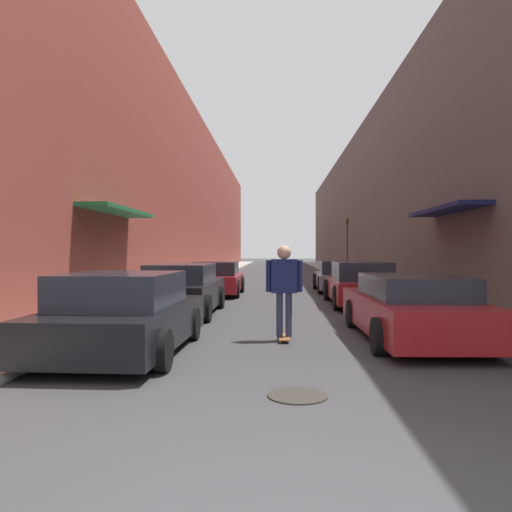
% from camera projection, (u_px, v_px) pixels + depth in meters
% --- Properties ---
extents(ground, '(150.30, 150.30, 0.00)m').
position_uv_depth(ground, '(279.00, 278.00, 30.39)').
color(ground, '#38383A').
extents(curb_strip_left, '(1.80, 68.32, 0.12)m').
position_uv_depth(curb_strip_left, '(219.00, 272.00, 37.41)').
color(curb_strip_left, '#A3A099').
rests_on(curb_strip_left, ground).
extents(curb_strip_right, '(1.80, 68.32, 0.12)m').
position_uv_depth(curb_strip_right, '(338.00, 273.00, 37.02)').
color(curb_strip_right, '#A3A099').
rests_on(curb_strip_right, ground).
extents(building_row_left, '(4.90, 68.32, 10.94)m').
position_uv_depth(building_row_left, '(181.00, 200.00, 37.47)').
color(building_row_left, brown).
rests_on(building_row_left, ground).
extents(building_row_right, '(4.90, 68.32, 9.91)m').
position_uv_depth(building_row_right, '(378.00, 207.00, 36.84)').
color(building_row_right, '#564C47').
rests_on(building_row_right, ground).
extents(parked_car_left_0, '(2.03, 4.10, 1.33)m').
position_uv_depth(parked_car_left_0, '(124.00, 315.00, 8.14)').
color(parked_car_left_0, black).
rests_on(parked_car_left_0, ground).
extents(parked_car_left_1, '(1.85, 4.59, 1.34)m').
position_uv_depth(parked_car_left_1, '(183.00, 290.00, 13.14)').
color(parked_car_left_1, black).
rests_on(parked_car_left_1, ground).
extents(parked_car_left_2, '(1.90, 3.95, 1.27)m').
position_uv_depth(parked_car_left_2, '(217.00, 279.00, 18.89)').
color(parked_car_left_2, maroon).
rests_on(parked_car_left_2, ground).
extents(parked_car_right_0, '(1.97, 4.73, 1.23)m').
position_uv_depth(parked_car_right_0, '(411.00, 308.00, 9.39)').
color(parked_car_right_0, maroon).
rests_on(parked_car_right_0, ground).
extents(parked_car_right_1, '(1.95, 4.71, 1.34)m').
position_uv_depth(parked_car_right_1, '(360.00, 284.00, 15.42)').
color(parked_car_right_1, maroon).
rests_on(parked_car_right_1, ground).
extents(parked_car_right_2, '(2.09, 4.21, 1.27)m').
position_uv_depth(parked_car_right_2, '(341.00, 277.00, 20.53)').
color(parked_car_right_2, gray).
rests_on(parked_car_right_2, ground).
extents(skateboarder, '(0.69, 0.78, 1.79)m').
position_uv_depth(skateboarder, '(284.00, 282.00, 9.35)').
color(skateboarder, brown).
rests_on(skateboarder, ground).
extents(manhole_cover, '(0.70, 0.70, 0.02)m').
position_uv_depth(manhole_cover, '(298.00, 395.00, 5.77)').
color(manhole_cover, '#332D28').
rests_on(manhole_cover, ground).
extents(traffic_light, '(0.16, 0.22, 3.70)m').
position_uv_depth(traffic_light, '(347.00, 240.00, 32.73)').
color(traffic_light, '#2D2D2D').
rests_on(traffic_light, curb_strip_right).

